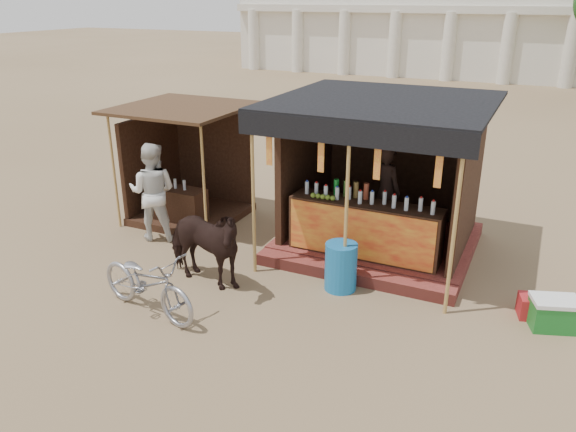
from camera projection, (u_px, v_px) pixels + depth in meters
The scene contains 10 objects.
ground at pixel (241, 324), 8.07m from camera, with size 120.00×120.00×0.00m, color #846B4C.
main_stall at pixel (380, 196), 10.12m from camera, with size 3.60×3.61×2.78m.
secondary_stall at pixel (184, 178), 11.73m from camera, with size 2.40×2.40×2.38m.
cow at pixel (202, 245), 8.93m from camera, with size 0.75×1.65×1.39m, color black.
motorbike at pixel (147, 283), 8.18m from camera, with size 0.66×1.90×1.00m, color #96979E.
bystander at pixel (153, 192), 10.60m from camera, with size 0.92×0.72×1.89m, color silver.
blue_barrel at pixel (341, 267), 8.90m from camera, with size 0.51×0.51×0.78m, color #1669AA.
red_crate at pixel (533, 307), 8.20m from camera, with size 0.41×0.36×0.33m, color #A71B1F.
cooler at pixel (554, 313), 7.90m from camera, with size 0.75×0.62×0.46m.
background_building at pixel (464, 3), 32.62m from camera, with size 26.00×7.45×8.18m.
Camera 1 is at (3.56, -5.99, 4.41)m, focal length 35.00 mm.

